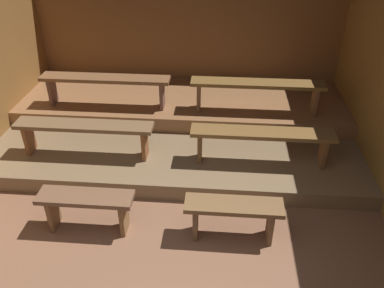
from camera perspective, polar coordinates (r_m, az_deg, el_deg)
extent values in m
cube|color=#885C42|center=(5.46, -2.73, -4.02)|extent=(5.99, 5.24, 0.08)
cube|color=#935D32|center=(6.95, -0.62, 14.90)|extent=(5.99, 0.06, 2.21)
cube|color=olive|center=(6.02, -1.86, 1.53)|extent=(5.19, 2.89, 0.22)
cube|color=#92623D|center=(6.47, -1.26, 6.14)|extent=(5.19, 1.61, 0.22)
cube|color=brown|center=(4.41, -15.44, -7.55)|extent=(1.05, 0.29, 0.05)
cube|color=olive|center=(4.71, -19.73, -9.33)|extent=(0.05, 0.24, 0.43)
cube|color=olive|center=(4.46, -9.99, -10.34)|extent=(0.05, 0.24, 0.43)
cube|color=brown|center=(4.18, 6.18, -8.98)|extent=(1.05, 0.29, 0.05)
cube|color=brown|center=(4.34, 0.54, -11.09)|extent=(0.05, 0.24, 0.43)
cube|color=brown|center=(4.38, 11.41, -11.49)|extent=(0.05, 0.24, 0.43)
cube|color=brown|center=(5.30, -15.64, 2.65)|extent=(1.84, 0.29, 0.05)
cube|color=brown|center=(5.73, -22.82, 0.79)|extent=(0.05, 0.24, 0.43)
cube|color=brown|center=(5.21, -6.97, 0.08)|extent=(0.05, 0.24, 0.43)
cube|color=brown|center=(5.02, 10.34, 1.60)|extent=(1.84, 0.29, 0.05)
cube|color=brown|center=(5.12, 1.17, -0.29)|extent=(0.05, 0.24, 0.43)
cube|color=brown|center=(5.29, 18.71, -1.05)|extent=(0.05, 0.24, 0.43)
cube|color=brown|center=(6.09, -12.69, 9.40)|extent=(1.97, 0.29, 0.05)
cube|color=brown|center=(6.48, -19.83, 7.36)|extent=(0.05, 0.24, 0.43)
cube|color=brown|center=(5.99, -4.41, 7.22)|extent=(0.05, 0.24, 0.43)
cube|color=brown|center=(5.85, 9.62, 8.77)|extent=(1.97, 0.29, 0.05)
cube|color=brown|center=(5.93, 1.01, 7.05)|extent=(0.05, 0.24, 0.43)
cube|color=brown|center=(6.08, 17.59, 6.14)|extent=(0.05, 0.24, 0.43)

